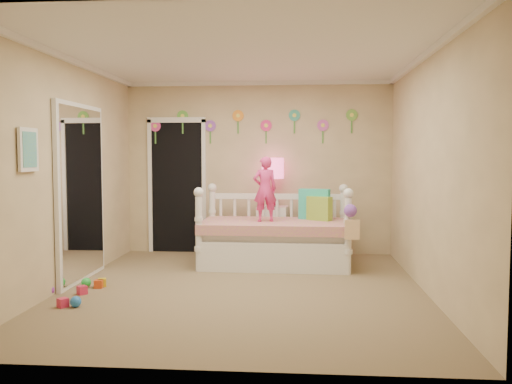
# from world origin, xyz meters

# --- Properties ---
(floor) EXTENTS (4.00, 4.50, 0.01)m
(floor) POSITION_xyz_m (0.00, 0.00, 0.00)
(floor) COLOR #7F684C
(floor) RESTS_ON ground
(ceiling) EXTENTS (4.00, 4.50, 0.01)m
(ceiling) POSITION_xyz_m (0.00, 0.00, 2.60)
(ceiling) COLOR white
(ceiling) RESTS_ON floor
(back_wall) EXTENTS (4.00, 0.01, 2.60)m
(back_wall) POSITION_xyz_m (0.00, 2.25, 1.30)
(back_wall) COLOR tan
(back_wall) RESTS_ON floor
(left_wall) EXTENTS (0.01, 4.50, 2.60)m
(left_wall) POSITION_xyz_m (-2.00, 0.00, 1.30)
(left_wall) COLOR tan
(left_wall) RESTS_ON floor
(right_wall) EXTENTS (0.01, 4.50, 2.60)m
(right_wall) POSITION_xyz_m (2.00, 0.00, 1.30)
(right_wall) COLOR tan
(right_wall) RESTS_ON floor
(crown_molding) EXTENTS (4.00, 4.50, 0.06)m
(crown_molding) POSITION_xyz_m (0.00, 0.00, 2.57)
(crown_molding) COLOR white
(crown_molding) RESTS_ON ceiling
(daybed) EXTENTS (2.03, 1.12, 1.09)m
(daybed) POSITION_xyz_m (0.30, 1.35, 0.54)
(daybed) COLOR white
(daybed) RESTS_ON floor
(pillow_turquoise) EXTENTS (0.44, 0.26, 0.42)m
(pillow_turquoise) POSITION_xyz_m (0.84, 1.60, 0.82)
(pillow_turquoise) COLOR #22AB91
(pillow_turquoise) RESTS_ON daybed
(pillow_lime) EXTENTS (0.36, 0.29, 0.32)m
(pillow_lime) POSITION_xyz_m (0.90, 1.47, 0.77)
(pillow_lime) COLOR #8BB838
(pillow_lime) RESTS_ON daybed
(child) EXTENTS (0.36, 0.28, 0.87)m
(child) POSITION_xyz_m (0.17, 1.27, 1.04)
(child) COLOR #E73480
(child) RESTS_ON daybed
(nightstand) EXTENTS (0.47, 0.38, 0.74)m
(nightstand) POSITION_xyz_m (0.23, 2.07, 0.37)
(nightstand) COLOR white
(nightstand) RESTS_ON floor
(table_lamp) EXTENTS (0.33, 0.33, 0.72)m
(table_lamp) POSITION_xyz_m (0.23, 2.07, 1.21)
(table_lamp) COLOR #EC1F66
(table_lamp) RESTS_ON nightstand
(closet_doorway) EXTENTS (0.90, 0.04, 2.07)m
(closet_doorway) POSITION_xyz_m (-1.25, 2.23, 1.03)
(closet_doorway) COLOR black
(closet_doorway) RESTS_ON back_wall
(flower_decals) EXTENTS (3.40, 0.02, 0.50)m
(flower_decals) POSITION_xyz_m (-0.09, 2.24, 1.94)
(flower_decals) COLOR #B2668C
(flower_decals) RESTS_ON back_wall
(mirror_closet) EXTENTS (0.07, 1.30, 2.10)m
(mirror_closet) POSITION_xyz_m (-1.96, 0.30, 1.05)
(mirror_closet) COLOR white
(mirror_closet) RESTS_ON left_wall
(wall_picture) EXTENTS (0.05, 0.34, 0.42)m
(wall_picture) POSITION_xyz_m (-1.97, -0.90, 1.55)
(wall_picture) COLOR white
(wall_picture) RESTS_ON left_wall
(hanging_bag) EXTENTS (0.20, 0.16, 0.36)m
(hanging_bag) POSITION_xyz_m (1.25, 0.77, 0.66)
(hanging_bag) COLOR beige
(hanging_bag) RESTS_ON daybed
(toy_scatter) EXTENTS (0.98, 1.40, 0.11)m
(toy_scatter) POSITION_xyz_m (-1.75, -0.20, 0.06)
(toy_scatter) COLOR #996666
(toy_scatter) RESTS_ON floor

